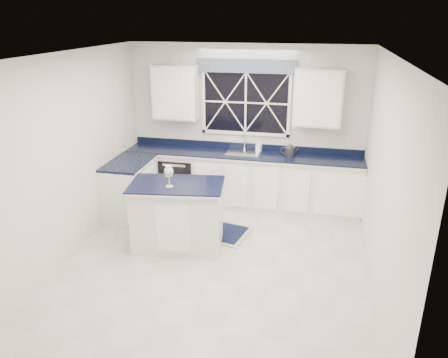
% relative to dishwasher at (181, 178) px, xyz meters
% --- Properties ---
extents(ground, '(4.50, 4.50, 0.00)m').
position_rel_dishwasher_xyz_m(ground, '(1.10, -1.95, -0.41)').
color(ground, beige).
rests_on(ground, ground).
extents(back_wall, '(4.00, 0.10, 2.70)m').
position_rel_dishwasher_xyz_m(back_wall, '(1.10, 0.30, 0.94)').
color(back_wall, silver).
rests_on(back_wall, ground).
extents(base_cabinets, '(3.99, 1.60, 0.90)m').
position_rel_dishwasher_xyz_m(base_cabinets, '(0.77, -0.17, 0.04)').
color(base_cabinets, silver).
rests_on(base_cabinets, ground).
extents(countertop, '(3.98, 0.64, 0.04)m').
position_rel_dishwasher_xyz_m(countertop, '(1.10, 0.00, 0.51)').
color(countertop, black).
rests_on(countertop, base_cabinets).
extents(dishwasher, '(0.60, 0.58, 0.82)m').
position_rel_dishwasher_xyz_m(dishwasher, '(0.00, 0.00, 0.00)').
color(dishwasher, black).
rests_on(dishwasher, ground).
extents(window, '(1.65, 0.09, 1.26)m').
position_rel_dishwasher_xyz_m(window, '(1.10, 0.25, 1.42)').
color(window, black).
rests_on(window, ground).
extents(upper_cabinets, '(3.10, 0.34, 0.90)m').
position_rel_dishwasher_xyz_m(upper_cabinets, '(1.10, 0.13, 1.49)').
color(upper_cabinets, silver).
rests_on(upper_cabinets, ground).
extents(faucet, '(0.05, 0.20, 0.30)m').
position_rel_dishwasher_xyz_m(faucet, '(1.10, 0.19, 0.69)').
color(faucet, silver).
rests_on(faucet, countertop).
extents(island, '(1.37, 0.94, 0.95)m').
position_rel_dishwasher_xyz_m(island, '(0.47, -1.60, 0.07)').
color(island, silver).
rests_on(island, ground).
extents(rug, '(1.32, 0.96, 0.02)m').
position_rel_dishwasher_xyz_m(rug, '(0.80, -1.06, -0.40)').
color(rug, '#A1A29D').
rests_on(rug, ground).
extents(kettle, '(0.29, 0.19, 0.21)m').
position_rel_dishwasher_xyz_m(kettle, '(1.88, 0.06, 0.63)').
color(kettle, '#303032').
rests_on(kettle, countertop).
extents(wine_glass, '(0.12, 0.12, 0.29)m').
position_rel_dishwasher_xyz_m(wine_glass, '(0.41, -1.72, 0.75)').
color(wine_glass, silver).
rests_on(wine_glass, island).
extents(soap_bottle, '(0.10, 0.10, 0.19)m').
position_rel_dishwasher_xyz_m(soap_bottle, '(1.35, 0.18, 0.62)').
color(soap_bottle, silver).
rests_on(soap_bottle, countertop).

